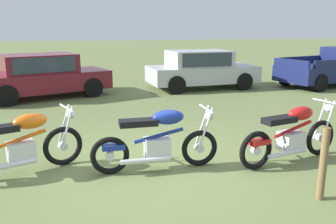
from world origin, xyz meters
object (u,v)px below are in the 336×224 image
at_px(motorcycle_blue, 158,141).
at_px(fence_post_wooden, 323,164).
at_px(motorcycle_red, 292,135).
at_px(motorcycle_orange, 21,145).
at_px(car_silver, 201,67).
at_px(car_burgundy, 42,73).

bearing_deg(motorcycle_blue, fence_post_wooden, -38.13).
xyz_separation_m(motorcycle_blue, motorcycle_red, (2.31, -0.13, -0.01)).
xyz_separation_m(motorcycle_red, fence_post_wooden, (-0.35, -1.33, 0.02)).
bearing_deg(motorcycle_orange, fence_post_wooden, -45.41).
height_order(motorcycle_red, car_silver, car_silver).
xyz_separation_m(car_silver, fence_post_wooden, (-1.08, -8.88, -0.29)).
height_order(car_burgundy, fence_post_wooden, car_burgundy).
bearing_deg(motorcycle_blue, car_silver, 66.26).
bearing_deg(car_silver, motorcycle_orange, -131.37).
relative_size(car_silver, fence_post_wooden, 4.16).
bearing_deg(motorcycle_blue, motorcycle_red, -4.61).
height_order(motorcycle_orange, fence_post_wooden, motorcycle_orange).
xyz_separation_m(motorcycle_red, car_burgundy, (-4.90, 6.95, 0.31)).
bearing_deg(motorcycle_blue, car_burgundy, 109.38).
bearing_deg(motorcycle_red, motorcycle_blue, 161.93).
relative_size(motorcycle_orange, motorcycle_red, 0.92).
xyz_separation_m(motorcycle_orange, motorcycle_red, (4.44, -0.42, -0.00)).
height_order(motorcycle_orange, car_silver, car_silver).
bearing_deg(motorcycle_blue, motorcycle_orange, 170.85).
bearing_deg(car_silver, motorcycle_blue, -117.75).
height_order(motorcycle_orange, motorcycle_blue, same).
distance_m(motorcycle_orange, car_burgundy, 6.56).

